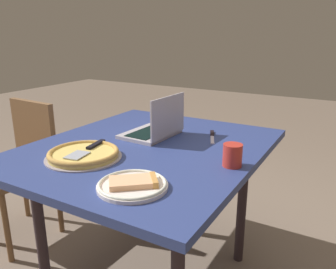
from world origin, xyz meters
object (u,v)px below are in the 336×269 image
at_px(chair_near, 21,161).
at_px(drink_cup, 233,155).
at_px(pizza_tray, 84,154).
at_px(table_knife, 212,136).
at_px(laptop, 156,128).
at_px(pizza_plate, 133,184).
at_px(dining_table, 148,160).

bearing_deg(chair_near, drink_cup, 89.67).
height_order(pizza_tray, table_knife, pizza_tray).
bearing_deg(laptop, pizza_tray, -13.60).
distance_m(pizza_plate, drink_cup, 0.45).
distance_m(pizza_plate, pizza_tray, 0.39).
bearing_deg(drink_cup, table_knife, -145.83).
height_order(dining_table, laptop, laptop).
bearing_deg(table_knife, drink_cup, 34.17).
height_order(pizza_plate, chair_near, chair_near).
height_order(pizza_tray, drink_cup, drink_cup).
bearing_deg(pizza_plate, pizza_tray, -110.34).
relative_size(pizza_tray, chair_near, 0.38).
distance_m(dining_table, pizza_tray, 0.34).
distance_m(pizza_plate, chair_near, 1.26).
bearing_deg(drink_cup, chair_near, -90.33).
height_order(table_knife, drink_cup, drink_cup).
bearing_deg(drink_cup, pizza_tray, -68.25).
distance_m(dining_table, chair_near, 0.97).
relative_size(table_knife, chair_near, 0.24).
bearing_deg(pizza_tray, table_knife, 148.00).
distance_m(laptop, table_knife, 0.31).
bearing_deg(table_knife, dining_table, -35.76).
bearing_deg(table_knife, pizza_tray, -32.00).
distance_m(laptop, drink_cup, 0.53).
xyz_separation_m(laptop, table_knife, (-0.15, 0.26, -0.04)).
distance_m(pizza_plate, table_knife, 0.72).
bearing_deg(chair_near, dining_table, 92.21).
height_order(dining_table, drink_cup, drink_cup).
xyz_separation_m(dining_table, table_knife, (-0.30, 0.22, 0.08)).
bearing_deg(pizza_plate, chair_near, -108.24).
height_order(pizza_plate, pizza_tray, pizza_tray).
bearing_deg(laptop, table_knife, 120.39).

